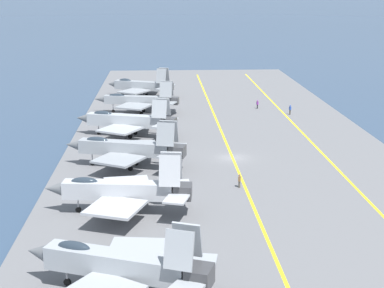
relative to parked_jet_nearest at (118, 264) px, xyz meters
The scene contains 13 objects.
ground_plane 39.44m from the parked_jet_nearest, 20.00° to the right, with size 2000.00×2000.00×0.00m, color #2D425B.
carrier_deck 39.43m from the parked_jet_nearest, 20.00° to the right, with size 175.79×48.02×0.40m, color slate.
deck_stripe_foul_line 45.64m from the parked_jet_nearest, 35.81° to the right, with size 158.21×0.36×0.01m, color yellow.
deck_stripe_centerline 39.41m from the parked_jet_nearest, 20.00° to the right, with size 158.21×0.36×0.01m, color yellow.
parked_jet_nearest is the anchor object (origin of this frame).
parked_jet_second 16.99m from the parked_jet_nearest, ahead, with size 13.17×15.74×6.75m.
parked_jet_third 33.16m from the parked_jet_nearest, ahead, with size 12.67×16.58×6.59m.
parked_jet_fourth 49.97m from the parked_jet_nearest, ahead, with size 13.20×16.80×6.34m.
parked_jet_fifth 67.29m from the parked_jet_nearest, ahead, with size 13.25×16.23×6.20m.
parked_jet_sixth 84.24m from the parked_jet_nearest, ahead, with size 13.82×15.19×6.46m.
crew_brown_vest 27.63m from the parked_jet_nearest, 27.51° to the right, with size 0.44×0.37×1.71m.
crew_blue_vest 70.28m from the parked_jet_nearest, 23.14° to the right, with size 0.45×0.40×1.84m.
crew_purple_vest 73.88m from the parked_jet_nearest, 17.66° to the right, with size 0.45×0.39×1.72m.
Camera 1 is at (-78.66, 10.02, 23.91)m, focal length 55.00 mm.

